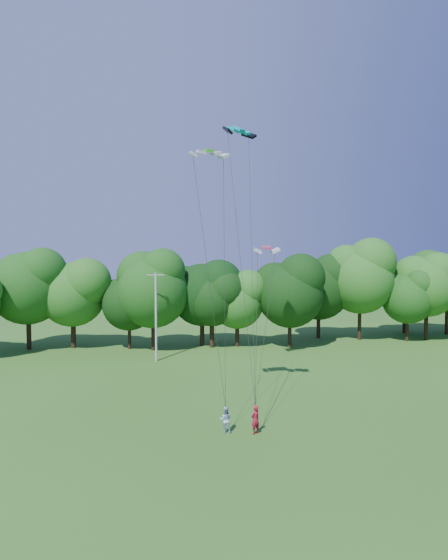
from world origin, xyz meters
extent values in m
plane|color=#285417|center=(0.00, 0.00, 0.00)|extent=(160.00, 160.00, 0.00)
cylinder|color=#ACAEA5|center=(-3.51, 30.00, 4.42)|extent=(0.22, 0.22, 8.85)
cube|color=#ACAEA5|center=(-3.51, 30.00, 8.63)|extent=(1.72, 0.57, 0.08)
imported|color=#A6152C|center=(1.12, 10.35, 0.84)|extent=(0.73, 0.64, 1.67)
imported|color=#A5C2E5|center=(-0.53, 10.93, 0.77)|extent=(0.85, 0.72, 1.53)
cube|color=#059DA9|center=(2.51, 20.20, 20.47)|extent=(2.92, 2.17, 0.71)
cube|color=green|center=(-1.01, 13.87, 17.06)|extent=(2.53, 1.27, 0.42)
cube|color=#C6375F|center=(3.79, 16.82, 11.03)|extent=(2.07, 1.27, 0.30)
cylinder|color=#2F1F12|center=(2.24, 36.82, 2.02)|extent=(0.42, 0.42, 4.03)
ellipsoid|color=black|center=(2.24, 36.82, 7.33)|extent=(8.06, 8.06, 8.80)
cylinder|color=#372116|center=(30.96, 39.67, 1.83)|extent=(0.45, 0.45, 3.67)
ellipsoid|color=#295419|center=(30.96, 39.67, 6.67)|extent=(7.33, 7.33, 8.00)
camera|label=1|loc=(-5.85, -13.69, 10.16)|focal=28.00mm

